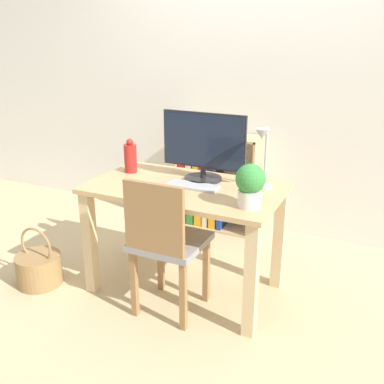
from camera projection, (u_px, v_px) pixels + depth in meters
The scene contains 11 objects.
ground_plane at pixel (186, 287), 3.02m from camera, with size 10.00×10.00×0.00m, color #CCB284.
wall_back at pixel (250, 74), 3.60m from camera, with size 8.00×0.05×2.60m.
desk at pixel (185, 207), 2.82m from camera, with size 1.19×0.69×0.72m.
monitor at pixel (204, 145), 2.82m from camera, with size 0.56×0.24×0.43m.
keyboard at pixel (192, 186), 2.75m from camera, with size 0.32×0.13×0.02m.
vase at pixel (130, 157), 3.02m from camera, with size 0.08×0.08×0.23m.
desk_lamp at pixel (263, 153), 2.62m from camera, with size 0.10×0.19×0.38m.
potted_plant at pixel (250, 184), 2.40m from camera, with size 0.16×0.16×0.24m.
chair at pixel (165, 241), 2.59m from camera, with size 0.40×0.40×0.87m.
bookshelf at pixel (208, 185), 3.88m from camera, with size 0.71×0.28×0.82m.
basket at pixel (39, 268), 3.03m from camera, with size 0.30×0.30×0.41m.
Camera 1 is at (1.16, -2.35, 1.63)m, focal length 42.00 mm.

